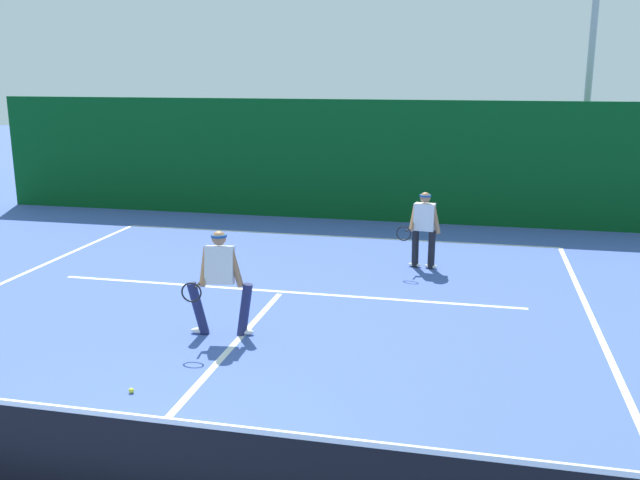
% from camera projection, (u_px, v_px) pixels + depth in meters
% --- Properties ---
extents(court_line_baseline_far, '(10.46, 0.10, 0.01)m').
position_uv_depth(court_line_baseline_far, '(332.00, 236.00, 16.70)').
color(court_line_baseline_far, white).
rests_on(court_line_baseline_far, ground_plane).
extents(court_line_service, '(8.53, 0.10, 0.01)m').
position_uv_depth(court_line_service, '(282.00, 292.00, 12.50)').
color(court_line_service, white).
rests_on(court_line_service, ground_plane).
extents(court_line_centre, '(0.10, 6.40, 0.01)m').
position_uv_depth(court_line_centre, '(214.00, 366.00, 9.34)').
color(court_line_centre, white).
rests_on(court_line_centre, ground_plane).
extents(tennis_net, '(11.46, 0.09, 1.07)m').
position_uv_depth(tennis_net, '(82.00, 458.00, 6.18)').
color(tennis_net, '#1E4723').
rests_on(tennis_net, ground_plane).
extents(player_near, '(1.01, 0.84, 1.60)m').
position_uv_depth(player_near, '(220.00, 279.00, 10.27)').
color(player_near, '#1E234C').
rests_on(player_near, ground_plane).
extents(player_far, '(0.83, 0.84, 1.54)m').
position_uv_depth(player_far, '(424.00, 227.00, 13.82)').
color(player_far, black).
rests_on(player_far, ground_plane).
extents(tennis_ball, '(0.07, 0.07, 0.07)m').
position_uv_depth(tennis_ball, '(131.00, 391.00, 8.56)').
color(tennis_ball, '#D1E033').
rests_on(tennis_ball, ground_plane).
extents(back_fence_windscreen, '(19.88, 0.12, 3.15)m').
position_uv_depth(back_fence_windscreen, '(347.00, 160.00, 18.25)').
color(back_fence_windscreen, '#084418').
rests_on(back_fence_windscreen, ground_plane).
extents(light_pole, '(0.55, 0.44, 7.53)m').
position_uv_depth(light_pole, '(592.00, 41.00, 18.13)').
color(light_pole, '#9EA39E').
rests_on(light_pole, ground_plane).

